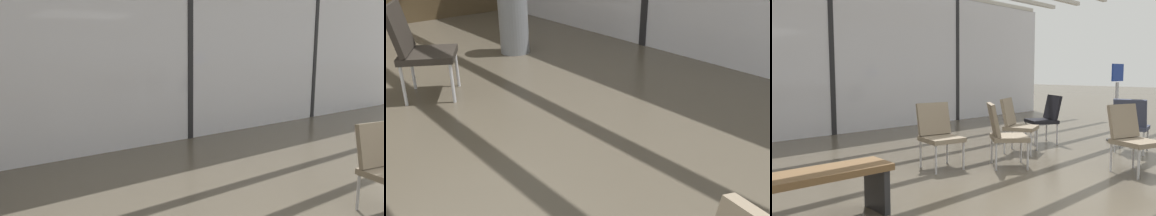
# 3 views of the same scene
# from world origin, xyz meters

# --- Properties ---
(lounge_chair_5) EXTENTS (0.68, 0.70, 0.87)m
(lounge_chair_5) POSITION_xyz_m (-3.67, 2.23, 0.49)
(lounge_chair_5) COLOR #28231E
(lounge_chair_5) RESTS_ON ground
(trash_bin) EXTENTS (0.38, 0.38, 0.86)m
(trash_bin) POSITION_xyz_m (-4.34, 3.68, 0.43)
(trash_bin) COLOR slate
(trash_bin) RESTS_ON ground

